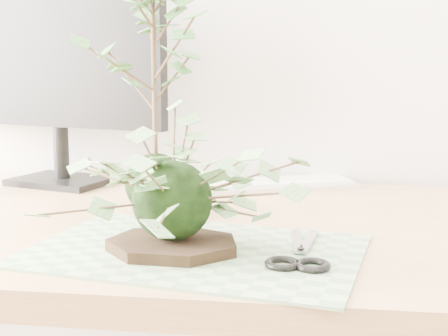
{
  "coord_description": "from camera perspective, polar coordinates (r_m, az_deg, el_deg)",
  "views": [
    {
      "loc": [
        0.12,
        0.26,
        0.99
      ],
      "look_at": [
        0.0,
        1.14,
        0.84
      ],
      "focal_mm": 50.0,
      "sensor_mm": 36.0,
      "label": 1
    }
  ],
  "objects": [
    {
      "name": "keyboard",
      "position": [
        1.28,
        3.67,
        -1.5
      ],
      "size": [
        0.4,
        0.24,
        0.01
      ],
      "rotation": [
        0.0,
        0.0,
        0.36
      ],
      "color": "silver",
      "rests_on": "desk"
    },
    {
      "name": "maple_kokedama",
      "position": [
        1.03,
        -6.48,
        12.36
      ],
      "size": [
        0.29,
        0.29,
        0.43
      ],
      "rotation": [
        0.0,
        0.0,
        -0.33
      ],
      "color": "black",
      "rests_on": "desk"
    },
    {
      "name": "ivy_kokedama",
      "position": [
        0.81,
        -4.79,
        0.45
      ],
      "size": [
        0.38,
        0.38,
        0.21
      ],
      "rotation": [
        0.0,
        0.0,
        -0.37
      ],
      "color": "black",
      "rests_on": "stone_dish"
    },
    {
      "name": "cutting_mat",
      "position": [
        0.84,
        -2.69,
        -7.56
      ],
      "size": [
        0.48,
        0.36,
        0.0
      ],
      "primitive_type": "cube",
      "rotation": [
        0.0,
        0.0,
        -0.18
      ],
      "color": "slate",
      "rests_on": "desk"
    },
    {
      "name": "desk",
      "position": [
        1.04,
        -2.34,
        -9.4
      ],
      "size": [
        1.6,
        0.7,
        0.74
      ],
      "color": "tan",
      "rests_on": "ground_plane"
    },
    {
      "name": "scissors",
      "position": [
        0.79,
        6.95,
        -8.24
      ],
      "size": [
        0.08,
        0.18,
        0.01
      ],
      "rotation": [
        0.0,
        0.0,
        -0.05
      ],
      "color": "#949494",
      "rests_on": "cutting_mat"
    },
    {
      "name": "monitor",
      "position": [
        1.34,
        -14.84,
        9.17
      ],
      "size": [
        0.48,
        0.19,
        0.43
      ],
      "rotation": [
        0.0,
        0.0,
        -0.29
      ],
      "color": "black",
      "rests_on": "desk"
    },
    {
      "name": "stone_dish",
      "position": [
        0.83,
        -4.69,
        -7.04
      ],
      "size": [
        0.19,
        0.19,
        0.01
      ],
      "primitive_type": "cylinder",
      "rotation": [
        0.0,
        0.0,
        -0.05
      ],
      "color": "black",
      "rests_on": "cutting_mat"
    }
  ]
}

